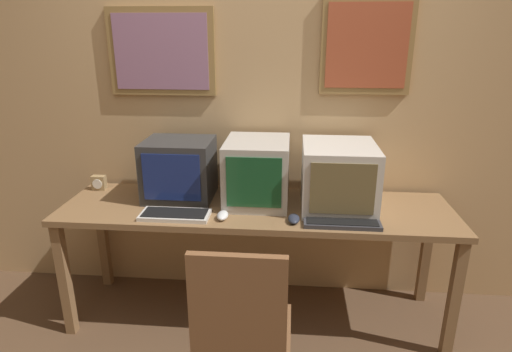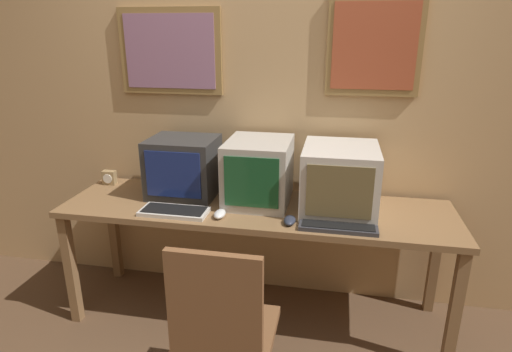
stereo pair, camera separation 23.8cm
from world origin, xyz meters
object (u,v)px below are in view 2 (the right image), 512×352
keyboard_main (174,211)px  monitor_center (258,172)px  monitor_left (183,167)px  office_chair (225,346)px  keyboard_side (338,226)px  monitor_right (340,179)px  desk_clock (109,178)px  mouse_far_corner (290,220)px  mouse_near_keyboard (220,214)px

keyboard_main → monitor_center: bearing=32.3°
monitor_left → office_chair: bearing=-61.3°
monitor_center → office_chair: 1.01m
keyboard_side → monitor_right: bearing=91.2°
desk_clock → office_chair: size_ratio=0.10×
monitor_left → desk_clock: monitor_left is taller
monitor_right → desk_clock: bearing=174.7°
mouse_far_corner → monitor_left: bearing=156.6°
keyboard_main → office_chair: 0.82m
monitor_right → monitor_left: bearing=176.6°
monitor_right → mouse_near_keyboard: 0.70m
keyboard_side → monitor_left: bearing=161.8°
mouse_far_corner → keyboard_side: bearing=-2.6°
keyboard_side → office_chair: size_ratio=0.43×
mouse_far_corner → office_chair: 0.72m
monitor_center → keyboard_main: size_ratio=1.16×
mouse_near_keyboard → mouse_far_corner: bearing=-1.0°
mouse_far_corner → desk_clock: 1.31m
keyboard_main → keyboard_side: same height
office_chair → keyboard_side: bearing=50.5°
keyboard_side → mouse_near_keyboard: mouse_near_keyboard is taller
keyboard_side → desk_clock: size_ratio=4.35×
mouse_far_corner → mouse_near_keyboard: bearing=179.0°
monitor_left → monitor_right: size_ratio=0.85×
monitor_left → monitor_right: 0.95m
keyboard_side → mouse_far_corner: mouse_far_corner is taller
keyboard_main → mouse_near_keyboard: 0.27m
keyboard_main → office_chair: (0.44, -0.59, -0.37)m
keyboard_main → office_chair: office_chair is taller
monitor_right → desk_clock: monitor_right is taller
keyboard_main → keyboard_side: 0.91m
mouse_far_corner → desk_clock: size_ratio=1.26×
monitor_left → keyboard_side: bearing=-18.2°
keyboard_main → desk_clock: (-0.60, 0.38, 0.03)m
monitor_center → mouse_near_keyboard: monitor_center is taller
mouse_far_corner → office_chair: size_ratio=0.13×
monitor_center → office_chair: bearing=-89.2°
mouse_near_keyboard → office_chair: (0.17, -0.59, -0.37)m
monitor_left → mouse_far_corner: 0.78m
monitor_center → mouse_near_keyboard: 0.36m
monitor_left → mouse_near_keyboard: (0.31, -0.29, -0.16)m
keyboard_side → office_chair: office_chair is taller
monitor_left → office_chair: size_ratio=0.43×
keyboard_main → mouse_near_keyboard: bearing=-0.4°
desk_clock → office_chair: bearing=-42.8°
desk_clock → monitor_left: bearing=-8.5°
office_chair → mouse_near_keyboard: bearing=106.6°
monitor_left → keyboard_main: monitor_left is taller
monitor_right → mouse_near_keyboard: (-0.64, -0.24, -0.17)m
monitor_right → office_chair: 1.09m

